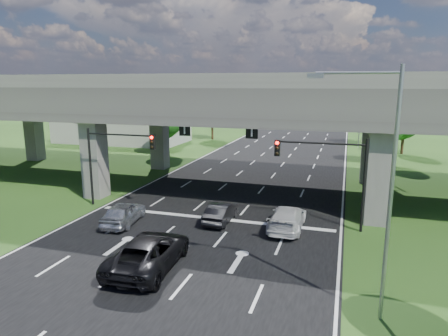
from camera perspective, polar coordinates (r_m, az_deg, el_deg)
The scene contains 19 objects.
ground at distance 25.22m, azimuth -4.48°, elevation -9.72°, with size 160.00×160.00×0.00m, color #254616.
road at distance 34.21m, azimuth 1.69°, elevation -3.78°, with size 18.00×120.00×0.03m, color black.
overpass at distance 34.88m, azimuth 2.67°, elevation 9.69°, with size 80.00×15.00×10.00m.
warehouse at distance 66.94m, azimuth -14.29°, elevation 5.35°, with size 20.00×10.00×4.00m, color #9E9E99.
signal_right at distance 26.21m, azimuth 14.80°, elevation 0.30°, with size 5.76×0.54×6.00m.
signal_left at distance 31.00m, azimuth -15.46°, elevation 2.03°, with size 5.76×0.54×6.00m.
streetlight_near at distance 16.17m, azimuth 21.52°, elevation -1.25°, with size 3.38×0.25×10.00m.
streetlight_far at distance 45.89m, azimuth 18.95°, elevation 7.02°, with size 3.38×0.25×10.00m.
streetlight_beyond at distance 61.85m, azimuth 18.58°, elevation 8.17°, with size 3.38×0.25×10.00m.
tree_left_near at distance 53.06m, azimuth -8.30°, elevation 7.01°, with size 4.50×4.50×7.80m.
tree_left_mid at distance 61.60m, azimuth -7.62°, elevation 7.10°, with size 3.91×3.90×6.76m.
tree_left_far at distance 67.47m, azimuth -1.65°, elevation 8.44°, with size 4.80×4.80×8.32m.
tree_right_near at distance 50.16m, azimuth 22.11°, elevation 5.61°, with size 4.20×4.20×7.28m.
tree_right_mid at distance 58.43m, azimuth 24.41°, elevation 5.88°, with size 3.91×3.90×6.76m.
tree_right_far at distance 65.98m, azimuth 20.16°, elevation 7.36°, with size 4.50×4.50×7.80m.
car_silver at distance 27.80m, azimuth -14.15°, elevation -6.26°, with size 1.78×4.42×1.51m, color #BBBCC3.
car_dark at distance 27.35m, azimuth -0.42°, elevation -6.38°, with size 1.41×4.05×1.33m, color black.
car_white at distance 26.39m, azimuth 9.01°, elevation -7.05°, with size 2.08×5.13×1.49m, color #BDBDBD.
car_trailing at distance 21.16m, azimuth -10.65°, elevation -11.73°, with size 2.81×6.09×1.69m, color black.
Camera 1 is at (8.75, -21.74, 9.32)m, focal length 32.00 mm.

